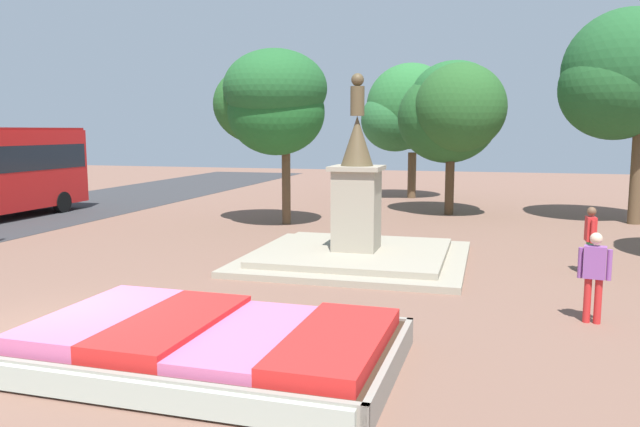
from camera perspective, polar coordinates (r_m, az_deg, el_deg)
ground_plane at (r=11.65m, az=-22.94°, el=-10.47°), size 91.39×91.39×0.00m
flower_planter at (r=9.74m, az=-10.19°, el=-11.71°), size 5.69×3.70×0.64m
statue_monument at (r=16.76m, az=3.35°, el=-1.91°), size 5.80×5.80×4.97m
pedestrian_near_planter at (r=12.37m, az=23.79°, el=-4.85°), size 0.56×0.28×1.67m
pedestrian_crossing_plaza at (r=16.50m, az=23.48°, el=-1.87°), size 0.24×0.57×1.66m
park_tree_far_left at (r=26.40m, az=12.05°, el=9.26°), size 4.43×4.91×6.34m
park_tree_behind_statue at (r=26.43m, az=25.97°, el=11.01°), size 4.84×4.84×8.01m
park_tree_far_right at (r=22.93m, az=-4.50°, el=10.17°), size 4.47×4.42×6.35m
park_tree_street_side at (r=32.50m, az=7.80°, el=9.25°), size 4.73×4.12×6.88m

